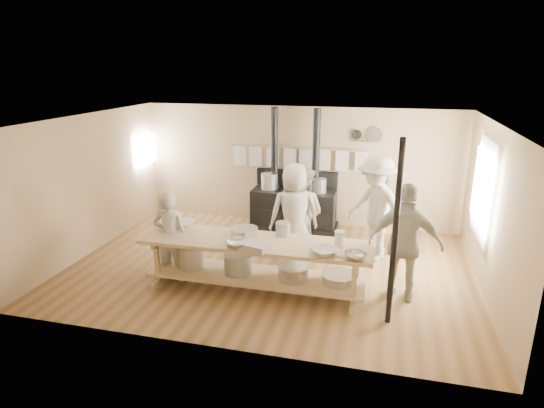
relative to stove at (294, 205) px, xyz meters
The scene contains 24 objects.
ground 2.18m from the stove, 89.82° to the right, with size 7.00×7.00×0.00m, color brown.
room_shell 2.39m from the stove, 89.82° to the right, with size 7.00×7.00×7.00m.
window_right 3.92m from the stove, 23.58° to the right, with size 0.09×1.50×1.65m.
left_opening 3.61m from the stove, behind, with size 0.00×0.90×0.90m.
stove is the anchor object (origin of this frame).
towel_rail 1.07m from the stove, 88.68° to the left, with size 3.00×0.04×0.47m.
back_wall_shelf 2.11m from the stove, 12.13° to the left, with size 0.63×0.14×0.32m.
prep_table 3.02m from the stove, 90.04° to the right, with size 3.60×0.90×0.85m.
support_post 4.11m from the stove, 59.33° to the right, with size 0.08×0.08×2.60m, color black.
cook_far_left 3.33m from the stove, 115.98° to the right, with size 0.56×0.36×1.52m, color #B1AE9C.
cook_left 1.48m from the stove, 71.57° to the right, with size 0.82×0.64×1.68m, color #B1AE9C.
cook_center 1.84m from the stove, 78.32° to the right, with size 0.89×0.58×1.82m, color #B1AE9C.
cook_right 3.57m from the stove, 50.85° to the right, with size 1.08×0.45×1.84m, color #B1AE9C.
cook_by_window 2.23m from the stove, 36.20° to the right, with size 1.25×0.72×1.94m, color #B1AE9C.
chair 2.30m from the stove, 22.26° to the right, with size 0.44×0.44×0.85m.
bowl_white_a 3.04m from the stove, 116.98° to the right, with size 0.37×0.37×0.09m, color white.
bowl_steel_a 3.38m from the stove, 93.26° to the right, with size 0.36×0.36×0.11m, color silver.
bowl_white_b 3.49m from the stove, 71.19° to the right, with size 0.38×0.38×0.09m, color white.
bowl_steel_b 3.71m from the stove, 65.06° to the right, with size 0.31×0.31×0.10m, color silver.
roasting_pan 3.37m from the stove, 88.73° to the right, with size 0.45×0.30×0.10m, color #B2B2B7.
mixing_bowl_large 2.92m from the stove, 94.37° to the right, with size 0.43×0.43×0.14m, color silver.
bucket_galv 2.75m from the stove, 82.26° to the right, with size 0.23×0.23×0.22m, color gray.
deep_bowl_enamel 3.13m from the stove, 119.87° to the right, with size 0.29×0.29×0.18m, color white.
pitcher 3.21m from the stove, 66.22° to the right, with size 0.15×0.15×0.23m, color white.
Camera 1 is at (1.84, -7.18, 3.48)m, focal length 30.00 mm.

